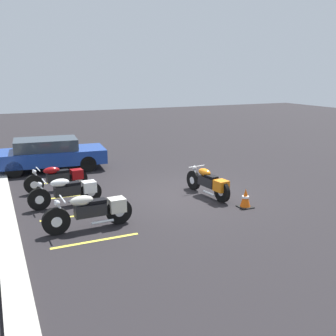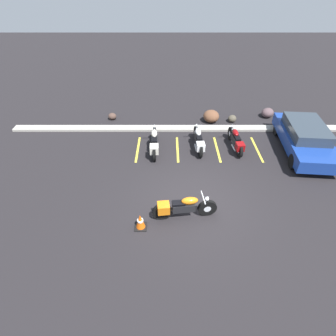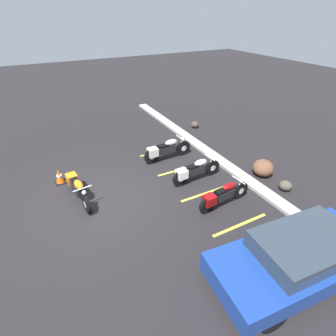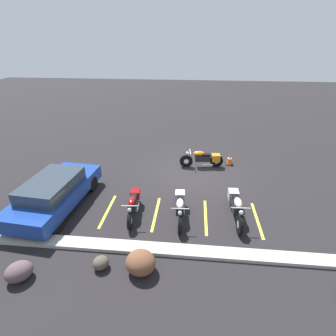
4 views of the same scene
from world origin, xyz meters
name	(u,v)px [view 4 (image 4 of 4)]	position (x,y,z in m)	size (l,w,h in m)	color
ground	(193,172)	(0.00, 0.00, 0.00)	(60.00, 60.00, 0.00)	black
motorcycle_orange_featured	(204,159)	(-0.52, -0.62, 0.46)	(2.19, 0.65, 0.86)	black
parked_bike_0	(236,205)	(-1.59, 3.39, 0.48)	(0.64, 2.29, 0.90)	black
parked_bike_1	(180,206)	(0.43, 3.60, 0.45)	(0.61, 2.17, 0.85)	black
parked_bike_2	(133,203)	(2.16, 3.59, 0.44)	(0.59, 2.11, 0.83)	black
car_blue	(55,192)	(5.20, 3.48, 0.68)	(2.17, 4.44, 1.29)	black
concrete_curb	(190,251)	(0.00, 5.40, 0.06)	(18.00, 0.50, 0.12)	#A8A399
landscape_rock_0	(19,272)	(4.62, 6.81, 0.26)	(0.72, 0.63, 0.51)	#564246
landscape_rock_1	(141,262)	(1.37, 6.24, 0.33)	(0.85, 0.81, 0.66)	brown
landscape_rock_2	(101,263)	(2.53, 6.24, 0.19)	(0.44, 0.46, 0.38)	#4C4639
traffic_cone	(230,159)	(-1.87, -1.06, 0.27)	(0.40, 0.40, 0.57)	black
stall_line_0	(257,220)	(-2.38, 3.54, 0.00)	(0.10, 2.10, 0.00)	gold
stall_line_1	(206,217)	(-0.52, 3.54, 0.00)	(0.10, 2.10, 0.00)	gold
stall_line_2	(156,214)	(1.34, 3.54, 0.00)	(0.10, 2.10, 0.00)	gold
stall_line_3	(108,211)	(3.19, 3.54, 0.00)	(0.10, 2.10, 0.00)	gold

